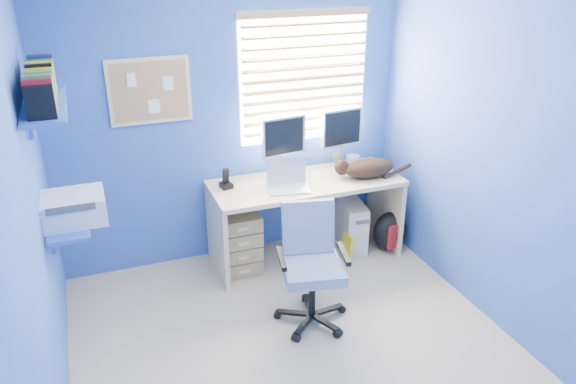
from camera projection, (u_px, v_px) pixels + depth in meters
name	position (u px, v px, depth m)	size (l,w,h in m)	color
floor	(301.00, 357.00, 3.86)	(3.00, 3.20, 0.00)	tan
wall_back	(231.00, 119.00, 4.72)	(3.00, 0.01, 2.50)	#3758A1
wall_front	(473.00, 363.00, 1.98)	(3.00, 0.01, 2.50)	#3758A1
wall_left	(31.00, 233.00, 2.86)	(0.01, 3.20, 2.50)	#3758A1
wall_right	(506.00, 160.00, 3.83)	(0.01, 3.20, 2.50)	#3758A1
desk	(305.00, 219.00, 4.96)	(1.64, 0.65, 0.74)	beige
laptop	(289.00, 177.00, 4.59)	(0.33, 0.26, 0.22)	silver
monitor_left	(283.00, 147.00, 4.79)	(0.40, 0.12, 0.54)	silver
monitor_right	(341.00, 138.00, 5.02)	(0.40, 0.12, 0.54)	silver
phone	(226.00, 178.00, 4.64)	(0.09, 0.11, 0.17)	black
mug	(337.00, 160.00, 5.13)	(0.10, 0.09, 0.10)	#397947
cd_spindle	(353.00, 159.00, 5.19)	(0.13, 0.13, 0.07)	silver
cat	(369.00, 168.00, 4.86)	(0.46, 0.24, 0.16)	black
tower_pc	(351.00, 224.00, 5.18)	(0.19, 0.44, 0.45)	beige
drawer_boxes	(239.00, 243.00, 4.77)	(0.35, 0.28, 0.54)	tan
yellow_book	(347.00, 247.00, 5.01)	(0.03, 0.17, 0.24)	yellow
backpack	(390.00, 231.00, 5.14)	(0.32, 0.25, 0.38)	black
office_chair	(311.00, 280.00, 4.13)	(0.62, 0.62, 0.90)	black
window_blinds	(305.00, 78.00, 4.78)	(1.15, 0.05, 1.10)	white
corkboard	(150.00, 91.00, 4.37)	(0.64, 0.02, 0.52)	beige
wall_shelves	(56.00, 150.00, 3.48)	(0.42, 0.90, 1.05)	blue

